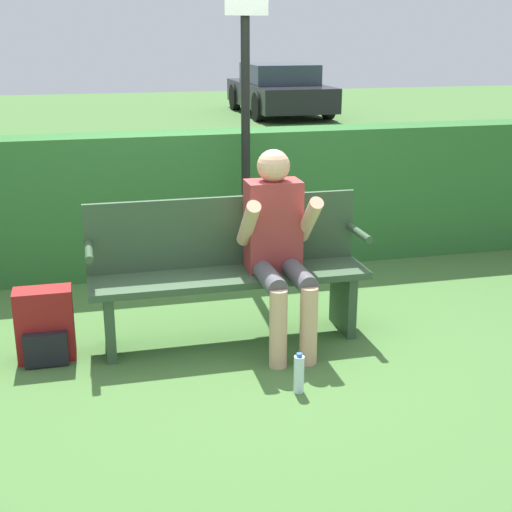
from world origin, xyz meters
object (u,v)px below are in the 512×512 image
at_px(park_bench, 228,268).
at_px(water_bottle, 299,374).
at_px(backpack, 45,327).
at_px(person_seated, 278,241).
at_px(parked_car, 279,90).
at_px(signpost, 246,116).

distance_m(park_bench, water_bottle, 0.97).
xyz_separation_m(backpack, water_bottle, (1.42, -0.79, -0.11)).
relative_size(park_bench, water_bottle, 7.50).
distance_m(park_bench, backpack, 1.22).
height_order(person_seated, parked_car, person_seated).
distance_m(person_seated, parked_car, 13.39).
bearing_deg(park_bench, signpost, 70.97).
xyz_separation_m(park_bench, parked_car, (3.90, 12.75, 0.10)).
relative_size(park_bench, person_seated, 1.44).
bearing_deg(signpost, water_bottle, -94.25).
bearing_deg(backpack, person_seated, -2.87).
bearing_deg(person_seated, water_bottle, -95.45).
xyz_separation_m(park_bench, backpack, (-1.19, -0.07, -0.27)).
bearing_deg(water_bottle, signpost, 85.75).
distance_m(backpack, water_bottle, 1.63).
bearing_deg(person_seated, parked_car, 74.41).
xyz_separation_m(person_seated, signpost, (0.08, 1.24, 0.66)).
height_order(water_bottle, parked_car, parked_car).
bearing_deg(signpost, backpack, -143.28).
height_order(backpack, signpost, signpost).
xyz_separation_m(signpost, parked_car, (3.52, 11.66, -0.76)).
distance_m(park_bench, person_seated, 0.39).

